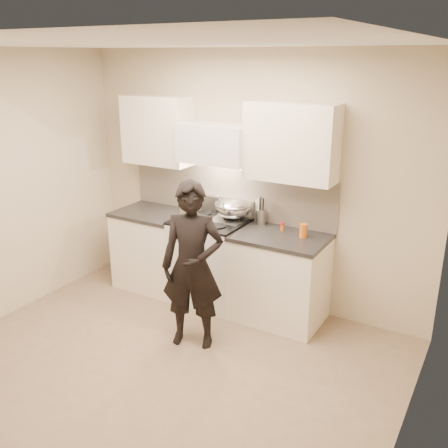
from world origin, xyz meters
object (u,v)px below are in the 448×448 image
object	(u,v)px
stove	(211,260)
person	(193,266)
wok	(233,208)
utensil_crock	(261,216)
counter_right	(279,278)

from	to	relation	value
stove	person	world-z (taller)	person
stove	wok	bearing A→B (deg)	35.90
stove	utensil_crock	world-z (taller)	utensil_crock
counter_right	person	world-z (taller)	person
counter_right	utensil_crock	bearing A→B (deg)	146.12
utensil_crock	person	bearing A→B (deg)	-99.16
stove	person	bearing A→B (deg)	-68.75
wok	utensil_crock	world-z (taller)	wok
stove	counter_right	world-z (taller)	stove
stove	counter_right	bearing A→B (deg)	0.00
stove	utensil_crock	xyz separation A→B (m)	(0.50, 0.22, 0.54)
utensil_crock	person	world-z (taller)	person
stove	utensil_crock	bearing A→B (deg)	24.41
counter_right	person	xyz separation A→B (m)	(-0.51, -0.83, 0.33)
counter_right	wok	distance (m)	0.89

